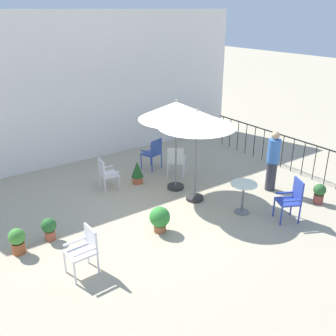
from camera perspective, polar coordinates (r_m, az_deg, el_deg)
The scene contains 17 objects.
ground_plane at distance 9.60m, azimuth 0.62°, elevation -4.76°, with size 60.00×60.00×0.00m, color tan.
villa_facade at distance 12.16m, azimuth -10.62°, elevation 11.87°, with size 10.29×0.30×4.43m, color white.
terrace_railing at distance 11.88m, azimuth 16.15°, elevation 3.44°, with size 0.03×5.17×1.01m.
patio_umbrella_0 at distance 9.47m, azimuth 1.24°, elevation 8.50°, with size 1.90×1.90×2.40m.
patio_umbrella_1 at distance 8.88m, azimuth 4.37°, elevation 7.17°, with size 1.84×1.84×2.33m.
cafe_table_0 at distance 8.97m, azimuth 11.20°, elevation -3.66°, with size 0.62×0.62×0.75m.
patio_chair_0 at distance 10.66m, azimuth 1.22°, elevation 1.27°, with size 0.65×0.65×0.91m.
patio_chair_1 at distance 7.07m, azimuth -12.44°, elevation -11.59°, with size 0.51×0.47×0.88m.
patio_chair_2 at distance 8.91m, azimuth 18.07°, elevation -4.25°, with size 0.61×0.60×0.99m.
patio_chair_3 at distance 10.06m, azimuth -9.26°, elevation -0.62°, with size 0.49×0.52×0.86m.
patio_chair_4 at distance 11.20m, azimuth -2.21°, elevation 2.46°, with size 0.60×0.57×0.94m.
potted_plant_0 at distance 8.06m, azimuth -21.63°, elevation -10.00°, with size 0.33×0.33×0.54m.
potted_plant_1 at distance 10.40m, azimuth -4.62°, elevation -0.57°, with size 0.33×0.33×0.63m.
potted_plant_2 at distance 8.17m, azimuth -1.24°, elevation -7.54°, with size 0.45×0.45×0.57m.
potted_plant_3 at distance 8.29m, azimuth -17.38°, elevation -8.55°, with size 0.31×0.31×0.49m.
potted_plant_4 at distance 10.03m, azimuth 21.73°, elevation -3.46°, with size 0.30×0.30×0.51m.
standing_person at distance 10.15m, azimuth 15.42°, elevation 1.09°, with size 0.45×0.45×1.61m.
Camera 1 is at (-5.00, -6.88, 4.45)m, focal length 40.69 mm.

